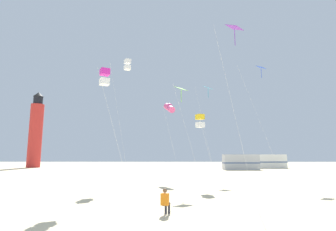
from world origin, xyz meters
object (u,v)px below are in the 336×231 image
(kite_box_magenta, at_px, (105,77))
(kite_diamond_violet, at_px, (234,34))
(kite_flyer_standing, at_px, (165,201))
(rv_van_white, at_px, (270,161))
(kite_diamond_blue, at_px, (261,72))
(kite_box_gold, at_px, (200,121))
(lighthouse_distant, at_px, (36,132))
(kite_diamond_lime, at_px, (182,92))
(rv_van_silver, at_px, (241,162))
(kite_tube_rainbow, at_px, (169,108))
(kite_box_white, at_px, (127,65))
(kite_diamond_cyan, at_px, (208,91))

(kite_box_magenta, bearing_deg, kite_diamond_violet, -12.88)
(kite_flyer_standing, xyz_separation_m, rv_van_white, (20.73, 43.04, 0.78))
(kite_diamond_violet, bearing_deg, kite_diamond_blue, 64.19)
(kite_box_gold, bearing_deg, lighthouse_distant, 133.19)
(kite_diamond_lime, bearing_deg, kite_box_gold, 26.62)
(kite_diamond_lime, relative_size, kite_diamond_violet, 0.79)
(rv_van_silver, bearing_deg, kite_tube_rainbow, -124.44)
(kite_box_magenta, distance_m, lighthouse_distant, 47.38)
(kite_flyer_standing, xyz_separation_m, kite_diamond_blue, (10.01, 15.14, 10.92))
(kite_box_white, distance_m, kite_box_magenta, 10.34)
(kite_flyer_standing, relative_size, kite_diamond_lime, 0.14)
(kite_box_gold, bearing_deg, kite_diamond_cyan, 76.20)
(kite_diamond_lime, relative_size, rv_van_silver, 1.31)
(kite_flyer_standing, distance_m, kite_tube_rainbow, 17.98)
(kite_flyer_standing, height_order, kite_box_white, kite_box_white)
(kite_box_white, height_order, rv_van_white, kite_box_white)
(kite_diamond_blue, distance_m, kite_tube_rainbow, 10.68)
(kite_diamond_cyan, distance_m, kite_diamond_violet, 14.38)
(kite_box_white, bearing_deg, kite_diamond_cyan, 18.37)
(kite_flyer_standing, relative_size, kite_box_gold, 0.19)
(kite_diamond_lime, bearing_deg, kite_box_white, 137.76)
(kite_diamond_violet, bearing_deg, kite_diamond_cyan, 88.69)
(kite_box_gold, height_order, lighthouse_distant, lighthouse_distant)
(lighthouse_distant, bearing_deg, kite_flyer_standing, -56.48)
(kite_box_gold, relative_size, kite_diamond_cyan, 0.58)
(rv_van_silver, bearing_deg, kite_flyer_standing, -111.48)
(kite_flyer_standing, distance_m, kite_diamond_lime, 12.07)
(kite_box_magenta, bearing_deg, rv_van_silver, 61.23)
(lighthouse_distant, xyz_separation_m, rv_van_white, (50.59, -2.03, -6.45))
(kite_box_gold, height_order, kite_tube_rainbow, kite_tube_rainbow)
(lighthouse_distant, height_order, rv_van_white, lighthouse_distant)
(kite_diamond_cyan, bearing_deg, kite_diamond_violet, -91.31)
(kite_flyer_standing, distance_m, kite_diamond_violet, 10.90)
(kite_tube_rainbow, relative_size, rv_van_silver, 1.32)
(kite_box_magenta, xyz_separation_m, kite_diamond_blue, (14.34, 9.99, 3.54))
(kite_diamond_blue, bearing_deg, kite_box_gold, -146.27)
(kite_box_magenta, distance_m, kite_diamond_blue, 17.83)
(lighthouse_distant, bearing_deg, kite_diamond_lime, -48.93)
(kite_tube_rainbow, bearing_deg, lighthouse_distant, 136.24)
(kite_box_white, distance_m, kite_tube_rainbow, 6.51)
(rv_van_silver, bearing_deg, kite_diamond_blue, -100.03)
(kite_box_magenta, distance_m, rv_van_silver, 36.84)
(kite_diamond_violet, xyz_separation_m, rv_van_silver, (8.88, 33.73, -8.75))
(kite_box_magenta, xyz_separation_m, rv_van_silver, (17.44, 31.77, -6.60))
(kite_flyer_standing, height_order, lighthouse_distant, lighthouse_distant)
(kite_diamond_violet, bearing_deg, rv_van_silver, 75.26)
(kite_flyer_standing, bearing_deg, lighthouse_distant, -37.81)
(kite_diamond_violet, relative_size, lighthouse_distant, 0.64)
(rv_van_silver, relative_size, rv_van_white, 0.99)
(kite_diamond_blue, bearing_deg, rv_van_silver, 81.90)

